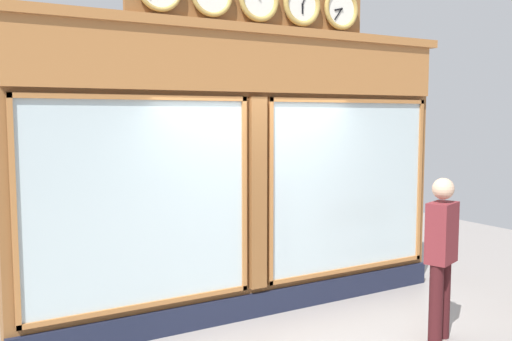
{
  "coord_description": "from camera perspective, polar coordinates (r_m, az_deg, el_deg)",
  "views": [
    {
      "loc": [
        3.24,
        5.49,
        2.32
      ],
      "look_at": [
        0.0,
        0.0,
        1.7
      ],
      "focal_mm": 39.84,
      "sensor_mm": 36.0,
      "label": 1
    }
  ],
  "objects": [
    {
      "name": "shop_facade",
      "position": [
        6.51,
        -0.54,
        0.28
      ],
      "size": [
        5.47,
        0.42,
        3.92
      ],
      "color": "brown",
      "rests_on": "ground_plane"
    },
    {
      "name": "pedestrian",
      "position": [
        6.14,
        18.1,
        -7.77
      ],
      "size": [
        0.41,
        0.33,
        1.69
      ],
      "color": "#3A1316",
      "rests_on": "ground_plane"
    }
  ]
}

